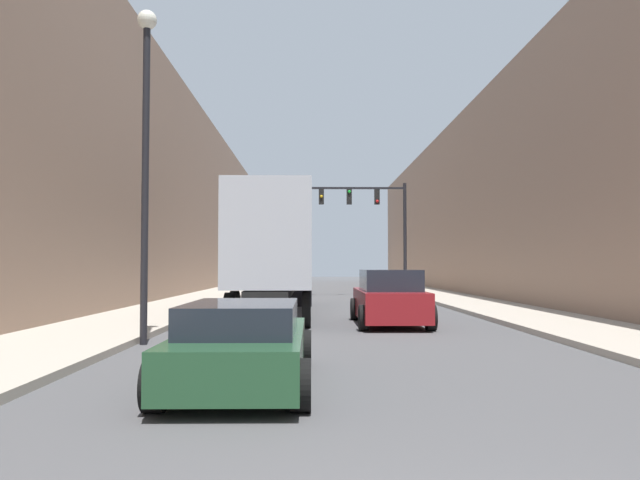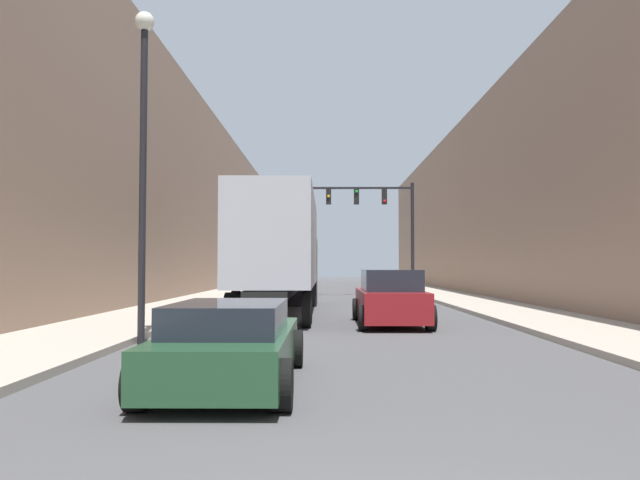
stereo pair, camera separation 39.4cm
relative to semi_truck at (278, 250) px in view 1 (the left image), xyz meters
name	(u,v)px [view 1 (the left image)]	position (x,y,z in m)	size (l,w,h in m)	color
sidewalk_right	(450,298)	(8.52, 9.88, -2.26)	(3.32, 80.00, 0.15)	#B2A899
sidewalk_left	(206,298)	(-4.32, 9.88, -2.26)	(3.32, 80.00, 0.15)	#B2A899
building_right	(536,196)	(13.18, 9.88, 3.15)	(6.00, 80.00, 10.98)	#997A66
building_left	(118,184)	(-8.98, 9.88, 3.74)	(6.00, 80.00, 12.15)	#997A66
semi_truck	(278,250)	(0.00, 0.00, 0.00)	(2.48, 12.99, 4.17)	#B2B7C1
sedan_car	(243,344)	(0.23, -13.73, -1.74)	(1.99, 4.62, 1.22)	#234C2D
suv_car	(389,299)	(3.54, -4.37, -1.56)	(2.06, 4.78, 1.64)	maroon
traffic_signal_gantry	(375,215)	(4.96, 13.44, 2.40)	(6.64, 0.35, 6.62)	black
street_lamp	(146,132)	(-2.50, -8.95, 2.44)	(0.44, 0.44, 7.55)	black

